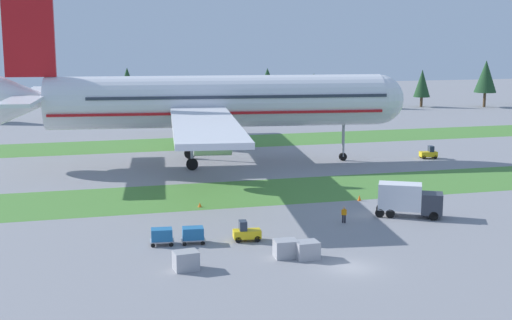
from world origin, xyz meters
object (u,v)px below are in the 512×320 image
Objects in this scene: cargo_dolly_lead at (193,234)px; uld_container_0 at (186,261)px; cargo_dolly_second at (162,235)px; pushback_tractor at (429,153)px; baggage_tug at (246,233)px; catering_truck at (409,199)px; taxiway_marker_0 at (359,198)px; uld_container_1 at (286,249)px; taxiway_marker_1 at (200,205)px; uld_container_2 at (307,250)px; ground_crew_marshaller at (344,214)px; airliner at (209,101)px.

uld_container_0 is at bearing -8.88° from cargo_dolly_lead.
cargo_dolly_second is 57.42m from pushback_tractor.
pushback_tractor is (37.94, 35.36, 0.00)m from baggage_tug.
catering_truck is 8.46m from taxiway_marker_0.
taxiway_marker_0 is at bearing 51.03° from uld_container_1.
cargo_dolly_second is at bearing 147.30° from uld_container_1.
cargo_dolly_second is at bearing -114.27° from taxiway_marker_1.
baggage_tug is 1.16× the size of cargo_dolly_lead.
taxiway_marker_0 is (12.83, 18.75, -0.43)m from uld_container_2.
ground_crew_marshaller is 20.90m from uld_container_0.
cargo_dolly_lead is 11.27m from uld_container_2.
ground_crew_marshaller reaches higher than taxiway_marker_0.
taxiway_marker_0 is 18.66m from taxiway_marker_1.
uld_container_2 is (-15.04, -10.74, -1.18)m from catering_truck.
uld_container_2 is 21.33m from taxiway_marker_1.
uld_container_2 is at bearing 36.11° from baggage_tug.
ground_crew_marshaller reaches higher than uld_container_0.
cargo_dolly_second is 1.17× the size of uld_container_1.
uld_container_1 is (-2.05, -45.39, -8.54)m from airliner.
taxiway_marker_0 is (-2.20, 8.01, -1.61)m from catering_truck.
pushback_tractor is at bearing 175.69° from catering_truck.
cargo_dolly_lead is 1.17× the size of uld_container_2.
uld_container_1 is (-35.78, -41.05, -0.03)m from pushback_tractor.
airliner is 40.81m from baggage_tug.
baggage_tug is at bearing -149.52° from ground_crew_marshaller.
taxiway_marker_1 is at bearing 154.46° from ground_crew_marshaller.
ground_crew_marshaller is 0.87× the size of uld_container_1.
uld_container_1 reaches higher than cargo_dolly_second.
cargo_dolly_lead is at bearing 141.78° from uld_container_2.
catering_truck is at bearing -74.62° from taxiway_marker_0.
taxiway_marker_0 is (5.37, 8.66, -0.60)m from ground_crew_marshaller.
pushback_tractor is 41.44m from ground_crew_marshaller.
cargo_dolly_second is 0.85× the size of pushback_tractor.
taxiway_marker_0 is 1.31× the size of taxiway_marker_1.
cargo_dolly_lead is (-9.20, -39.22, -8.41)m from airliner.
uld_container_0 is 30.25m from taxiway_marker_0.
uld_container_2 is (10.70, 0.26, -0.02)m from uld_container_0.
catering_truck reaches higher than uld_container_2.
uld_container_2 reaches higher than taxiway_marker_0.
catering_truck reaches higher than uld_container_0.
cargo_dolly_lead is at bearing -156.34° from ground_crew_marshaller.
cargo_dolly_lead is (-5.00, 0.48, 0.10)m from baggage_tug.
airliner is 138.49× the size of taxiway_marker_1.
uld_container_0 is 21.39m from taxiway_marker_1.
uld_container_0 reaches higher than cargo_dolly_lead.
airliner reaches higher than ground_crew_marshaller.
uld_container_0 reaches higher than cargo_dolly_second.
taxiway_marker_0 is (24.57, 11.51, -0.57)m from cargo_dolly_second.
airliner reaches higher than taxiway_marker_0.
cargo_dolly_second is (-7.89, 0.75, 0.10)m from baggage_tug.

